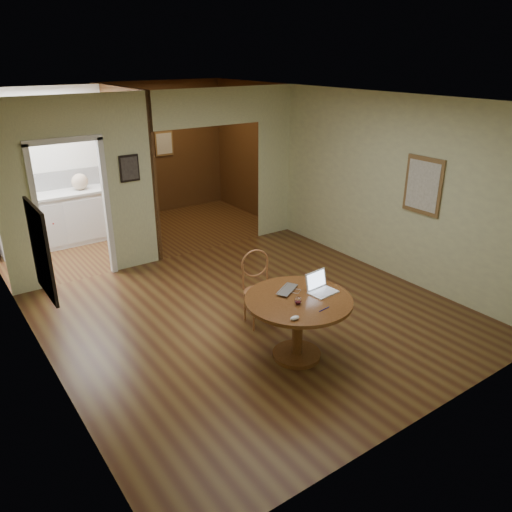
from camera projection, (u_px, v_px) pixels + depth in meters
floor at (257, 317)px, 6.55m from camera, size 5.00×5.00×0.00m
room_shell at (124, 179)px, 8.15m from camera, size 5.20×7.50×5.00m
dining_table at (298, 314)px, 5.49m from camera, size 1.18×1.18×0.74m
chair at (258, 284)px, 6.24m from camera, size 0.48×0.48×0.96m
open_laptop at (320, 286)px, 5.57m from camera, size 0.32×0.29×0.22m
closed_laptop at (291, 291)px, 5.56m from camera, size 0.41×0.36×0.03m
mouse at (295, 318)px, 4.98m from camera, size 0.10×0.06×0.04m
wine_glass at (298, 301)px, 5.28m from camera, size 0.08×0.08×0.09m
pen at (324, 309)px, 5.19m from camera, size 0.15×0.03×0.01m
kitchen_cabinet at (58, 219)px, 8.82m from camera, size 2.06×0.60×0.94m
grocery_bag at (80, 182)px, 8.84m from camera, size 0.32×0.28×0.29m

